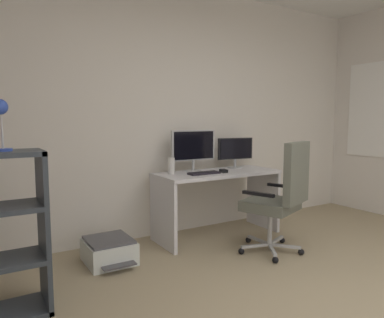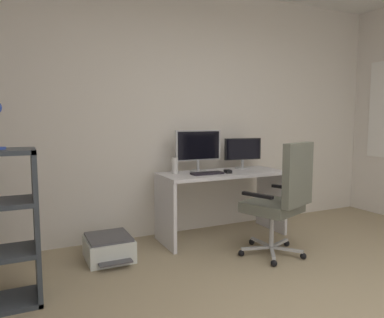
% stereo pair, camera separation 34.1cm
% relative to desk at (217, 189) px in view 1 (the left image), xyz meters
% --- Properties ---
extents(wall_back, '(5.29, 0.10, 2.76)m').
position_rel_desk_xyz_m(wall_back, '(-0.21, 0.44, 0.85)').
color(wall_back, silver).
rests_on(wall_back, ground).
extents(desk, '(1.37, 0.57, 0.72)m').
position_rel_desk_xyz_m(desk, '(0.00, 0.00, 0.00)').
color(desk, silver).
rests_on(desk, ground).
extents(monitor_main, '(0.53, 0.18, 0.45)m').
position_rel_desk_xyz_m(monitor_main, '(-0.22, 0.15, 0.47)').
color(monitor_main, '#B2B5B7').
rests_on(monitor_main, desk).
extents(monitor_secondary, '(0.45, 0.18, 0.35)m').
position_rel_desk_xyz_m(monitor_secondary, '(0.36, 0.15, 0.40)').
color(monitor_secondary, '#B2B5B7').
rests_on(monitor_secondary, desk).
extents(keyboard, '(0.34, 0.13, 0.02)m').
position_rel_desk_xyz_m(keyboard, '(-0.23, -0.08, 0.21)').
color(keyboard, black).
rests_on(keyboard, desk).
extents(computer_mouse, '(0.08, 0.11, 0.03)m').
position_rel_desk_xyz_m(computer_mouse, '(0.01, -0.09, 0.21)').
color(computer_mouse, black).
rests_on(computer_mouse, desk).
extents(desktop_speaker, '(0.07, 0.07, 0.17)m').
position_rel_desk_xyz_m(desktop_speaker, '(-0.52, 0.10, 0.28)').
color(desktop_speaker, silver).
rests_on(desktop_speaker, desk).
extents(office_chair, '(0.63, 0.68, 1.09)m').
position_rel_desk_xyz_m(office_chair, '(0.20, -0.76, 0.05)').
color(office_chair, '#B7BABC').
rests_on(office_chair, ground).
extents(desk_lamp, '(0.11, 0.11, 0.33)m').
position_rel_desk_xyz_m(desk_lamp, '(-2.11, -0.63, 0.79)').
color(desk_lamp, '#304DB8').
rests_on(desk_lamp, bookshelf).
extents(printer, '(0.41, 0.53, 0.22)m').
position_rel_desk_xyz_m(printer, '(-1.27, -0.11, -0.42)').
color(printer, silver).
rests_on(printer, ground).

